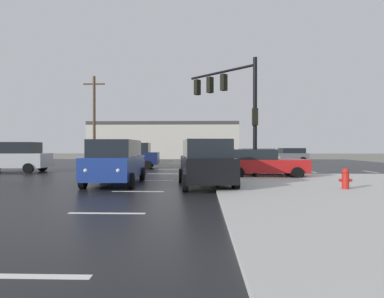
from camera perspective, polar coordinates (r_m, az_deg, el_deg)
ground_plane at (r=22.34m, az=-4.54°, el=-4.06°), size 120.00×120.00×0.00m
road_asphalt at (r=22.34m, az=-4.54°, el=-4.04°), size 44.00×44.00×0.02m
snow_strip_curbside at (r=18.38m, az=9.76°, el=-4.50°), size 4.00×1.60×0.06m
lane_markings at (r=20.87m, az=-1.66°, el=-4.31°), size 36.15×36.15×0.01m
traffic_signal_mast at (r=18.50m, az=7.20°, el=8.99°), size 3.67×3.57×6.38m
fire_hydrant at (r=13.47m, az=25.75°, el=-4.77°), size 0.48×0.26×0.79m
strip_building_background at (r=48.06m, az=-4.82°, el=1.49°), size 21.26×8.00×5.29m
suv_blue at (r=15.03m, az=-13.44°, el=-2.09°), size 2.33×4.90×2.03m
suv_black at (r=13.80m, az=2.42°, el=-2.30°), size 2.58×4.98×2.03m
suv_navy at (r=25.69m, az=-11.35°, el=-1.05°), size 4.92×2.37×2.03m
suv_silver at (r=24.68m, az=-29.58°, el=-1.16°), size 4.89×2.31×2.03m
sedan_red at (r=18.00m, az=12.33°, el=-2.43°), size 4.60×2.17×1.58m
sedan_tan at (r=24.69m, az=10.29°, el=-1.66°), size 4.62×2.23×1.58m
sedan_grey at (r=35.63m, az=16.63°, el=-1.03°), size 4.67×2.41×1.58m
utility_pole_distant at (r=34.34m, az=-17.09°, el=5.34°), size 2.20×0.28×8.98m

